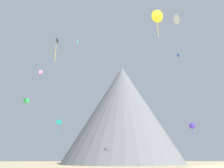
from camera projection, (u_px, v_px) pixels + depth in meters
rock_massif at (121, 116)px, 142.51m from camera, size 77.80×77.80×45.85m
kite_pink_mid at (40, 73)px, 77.00m from camera, size 1.18×1.13×3.40m
kite_cyan_high at (78, 42)px, 85.04m from camera, size 0.32×0.84×1.18m
kite_white_high at (177, 19)px, 69.26m from camera, size 1.43×2.63×2.42m
kite_teal_low at (59, 122)px, 65.28m from camera, size 1.10×1.05×4.00m
kite_yellow_high at (158, 16)px, 59.45m from camera, size 2.67×1.54×5.69m
kite_blue_high at (178, 56)px, 98.62m from camera, size 0.69×0.95×2.90m
kite_black_high at (57, 45)px, 64.21m from camera, size 0.69×1.02×5.39m
kite_green_mid at (26, 101)px, 67.26m from camera, size 1.33×1.31×1.01m
kite_indigo_low at (192, 126)px, 69.74m from camera, size 1.44×0.72×3.38m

